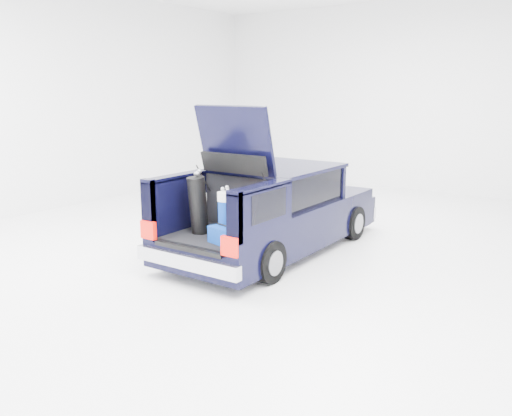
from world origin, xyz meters
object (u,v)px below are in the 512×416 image
Objects in this scene: car at (276,211)px; blue_duffel at (227,235)px; red_suitcase at (249,214)px; blue_golf_bag at (226,215)px; black_golf_bag at (198,205)px.

blue_duffel is at bearing -78.75° from car.
blue_duffel is at bearing -75.02° from red_suitcase.
car reaches higher than blue_duffel.
blue_duffel is at bearing -30.74° from blue_golf_bag.
black_golf_bag reaches higher than red_suitcase.
black_golf_bag is at bearing -100.97° from car.
blue_duffel is (0.37, -1.84, 0.05)m from car.
blue_golf_bag is at bearing 9.64° from black_golf_bag.
blue_duffel is (0.69, -0.20, -0.31)m from black_golf_bag.
blue_duffel is (0.14, -0.15, -0.24)m from blue_golf_bag.
blue_golf_bag is at bearing 146.99° from blue_duffel.
black_golf_bag reaches higher than blue_golf_bag.
red_suitcase is at bearing 99.63° from blue_golf_bag.
car is 5.95× the size of blue_golf_bag.
blue_golf_bag is 0.31m from blue_duffel.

